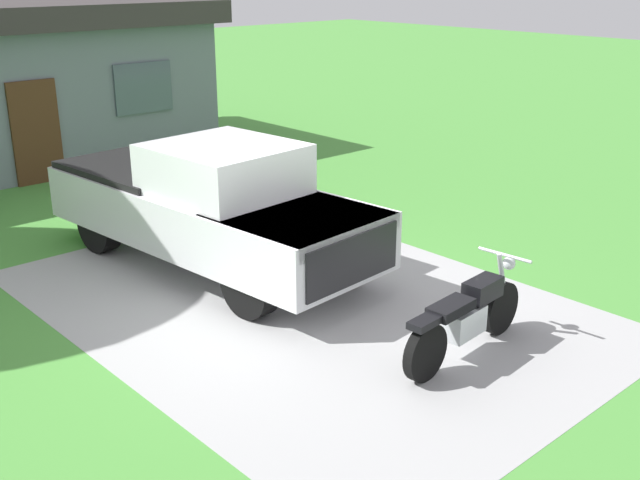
% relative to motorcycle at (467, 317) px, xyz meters
% --- Properties ---
extents(ground_plane, '(80.00, 80.00, 0.00)m').
position_rel_motorcycle_xyz_m(ground_plane, '(-0.48, 2.30, -0.47)').
color(ground_plane, '#4B953B').
extents(driveway_pad, '(5.54, 7.90, 0.01)m').
position_rel_motorcycle_xyz_m(driveway_pad, '(-0.48, 2.30, -0.47)').
color(driveway_pad, '#A7A7A7').
rests_on(driveway_pad, ground).
extents(motorcycle, '(2.21, 0.70, 1.09)m').
position_rel_motorcycle_xyz_m(motorcycle, '(0.00, 0.00, 0.00)').
color(motorcycle, black).
rests_on(motorcycle, ground).
extents(pickup_truck, '(2.46, 5.76, 1.90)m').
position_rel_motorcycle_xyz_m(pickup_truck, '(-0.54, 4.39, 0.48)').
color(pickup_truck, black).
rests_on(pickup_truck, ground).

